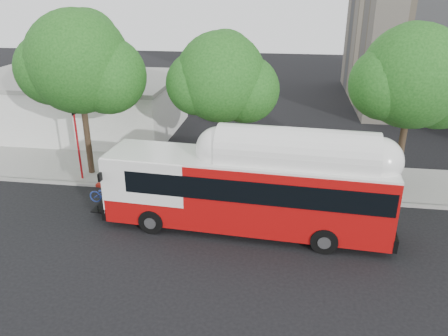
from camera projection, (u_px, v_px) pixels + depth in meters
The scene contains 10 objects.
ground at pixel (223, 231), 20.74m from camera, with size 120.00×120.00×0.00m, color black.
sidewalk at pixel (239, 175), 26.64m from camera, with size 60.00×5.00×0.15m, color gray.
curb_strip at pixel (233, 194), 24.27m from camera, with size 60.00×0.30×0.15m, color gray.
red_curb_segment at pixel (181, 190), 24.67m from camera, with size 10.00×0.32×0.16m, color #9E1A11.
street_tree_left at pixel (87, 66), 24.42m from camera, with size 6.67×5.80×9.74m.
street_tree_mid at pixel (228, 81), 24.07m from camera, with size 5.75×5.00×8.62m.
street_tree_right at pixel (421, 81), 22.40m from camera, with size 6.21×5.40×9.18m.
low_commercial_bldg at pixel (74, 103), 34.58m from camera, with size 16.20×10.20×4.25m.
transit_bus at pixel (248, 192), 20.18m from camera, with size 14.14×3.71×4.14m.
signal_pole at pixel (78, 146), 25.27m from camera, with size 0.12×0.41×4.31m.
Camera 1 is at (2.69, -17.79, 10.74)m, focal length 35.00 mm.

